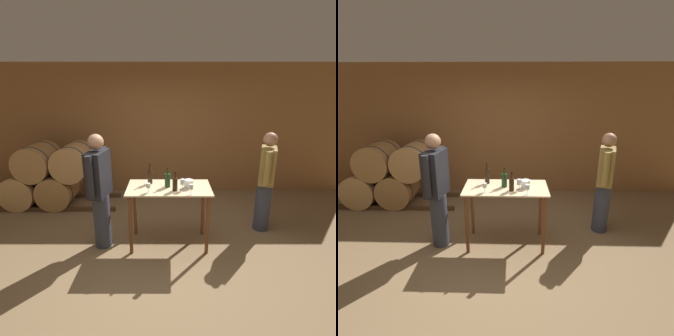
% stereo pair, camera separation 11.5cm
% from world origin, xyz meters
% --- Properties ---
extents(ground_plane, '(14.00, 14.00, 0.00)m').
position_xyz_m(ground_plane, '(0.00, 0.00, 0.00)').
color(ground_plane, brown).
extents(back_wall, '(8.40, 0.05, 2.70)m').
position_xyz_m(back_wall, '(0.00, 2.50, 1.35)').
color(back_wall, brown).
rests_on(back_wall, ground_plane).
extents(barrel_rack, '(2.95, 0.78, 1.23)m').
position_xyz_m(barrel_rack, '(-2.14, 1.77, 0.60)').
color(barrel_rack, '#4C331E').
rests_on(barrel_rack, ground_plane).
extents(tasting_table, '(1.18, 0.62, 0.90)m').
position_xyz_m(tasting_table, '(0.18, 0.42, 0.72)').
color(tasting_table, beige).
rests_on(tasting_table, ground_plane).
extents(wine_bottle_far_left, '(0.07, 0.07, 0.31)m').
position_xyz_m(wine_bottle_far_left, '(-0.09, 0.57, 1.02)').
color(wine_bottle_far_left, black).
rests_on(wine_bottle_far_left, tasting_table).
extents(wine_bottle_left, '(0.08, 0.08, 0.29)m').
position_xyz_m(wine_bottle_left, '(0.16, 0.44, 1.01)').
color(wine_bottle_left, '#193819').
rests_on(wine_bottle_left, tasting_table).
extents(wine_bottle_center, '(0.07, 0.07, 0.26)m').
position_xyz_m(wine_bottle_center, '(0.26, 0.30, 1.00)').
color(wine_bottle_center, black).
rests_on(wine_bottle_center, tasting_table).
extents(wine_glass_near_left, '(0.06, 0.06, 0.13)m').
position_xyz_m(wine_glass_near_left, '(-0.09, 0.23, 1.00)').
color(wine_glass_near_left, silver).
rests_on(wine_glass_near_left, tasting_table).
extents(wine_glass_near_center, '(0.06, 0.06, 0.16)m').
position_xyz_m(wine_glass_near_center, '(0.37, 0.30, 1.02)').
color(wine_glass_near_center, silver).
rests_on(wine_glass_near_center, tasting_table).
extents(wine_glass_near_right, '(0.06, 0.06, 0.14)m').
position_xyz_m(wine_glass_near_right, '(0.47, 0.17, 1.01)').
color(wine_glass_near_right, silver).
rests_on(wine_glass_near_right, tasting_table).
extents(ice_bucket, '(0.13, 0.13, 0.11)m').
position_xyz_m(ice_bucket, '(0.46, 0.41, 0.96)').
color(ice_bucket, white).
rests_on(ice_bucket, tasting_table).
extents(person_host, '(0.29, 0.58, 1.67)m').
position_xyz_m(person_host, '(-0.78, 0.37, 0.88)').
color(person_host, '#333847').
rests_on(person_host, ground_plane).
extents(person_visitor_with_scarf, '(0.34, 0.56, 1.60)m').
position_xyz_m(person_visitor_with_scarf, '(1.69, 0.84, 0.85)').
color(person_visitor_with_scarf, '#333847').
rests_on(person_visitor_with_scarf, ground_plane).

